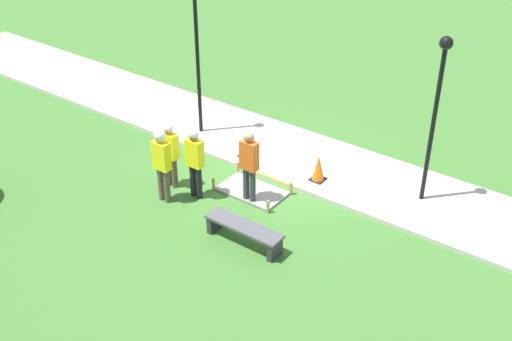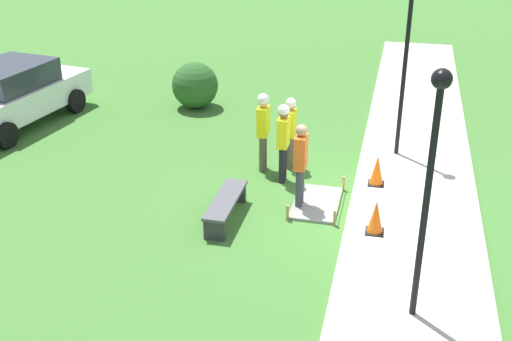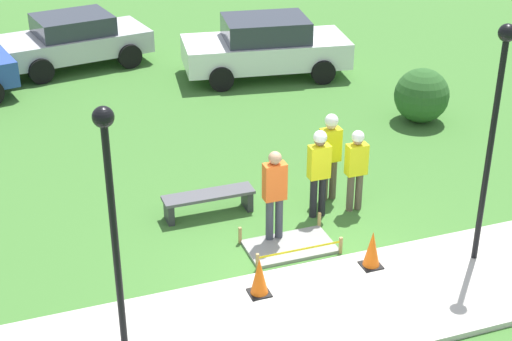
{
  "view_description": "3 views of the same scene",
  "coord_description": "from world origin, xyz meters",
  "px_view_note": "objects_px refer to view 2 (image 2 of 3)",
  "views": [
    {
      "loc": [
        -7.47,
        10.68,
        8.22
      ],
      "look_at": [
        -0.6,
        1.33,
        1.13
      ],
      "focal_mm": 45.0,
      "sensor_mm": 36.0,
      "label": 1
    },
    {
      "loc": [
        -11.58,
        -0.78,
        6.19
      ],
      "look_at": [
        -0.38,
        1.86,
        0.81
      ],
      "focal_mm": 45.0,
      "sensor_mm": 36.0,
      "label": 2
    },
    {
      "loc": [
        -4.58,
        -10.26,
        7.53
      ],
      "look_at": [
        -0.23,
        1.82,
        1.04
      ],
      "focal_mm": 55.0,
      "sensor_mm": 36.0,
      "label": 3
    }
  ],
  "objects_px": {
    "traffic_cone_far_patch": "(377,170)",
    "worker_trainee": "(290,127)",
    "lamppost_far": "(431,163)",
    "parked_car_white": "(11,94)",
    "park_bench": "(226,204)",
    "bystander_in_orange_shirt": "(301,161)",
    "worker_supervisor": "(283,136)",
    "lamppost_near": "(407,42)",
    "worker_assistant": "(263,125)",
    "traffic_cone_near_patch": "(376,217)"
  },
  "relations": [
    {
      "from": "traffic_cone_far_patch",
      "to": "worker_trainee",
      "type": "xyz_separation_m",
      "value": [
        0.67,
        2.01,
        0.55
      ]
    },
    {
      "from": "lamppost_far",
      "to": "parked_car_white",
      "type": "relative_size",
      "value": 0.8
    },
    {
      "from": "traffic_cone_far_patch",
      "to": "parked_car_white",
      "type": "height_order",
      "value": "parked_car_white"
    },
    {
      "from": "traffic_cone_far_patch",
      "to": "park_bench",
      "type": "distance_m",
      "value": 3.44
    },
    {
      "from": "bystander_in_orange_shirt",
      "to": "parked_car_white",
      "type": "bearing_deg",
      "value": 70.61
    },
    {
      "from": "lamppost_far",
      "to": "worker_supervisor",
      "type": "bearing_deg",
      "value": 33.72
    },
    {
      "from": "lamppost_near",
      "to": "lamppost_far",
      "type": "xyz_separation_m",
      "value": [
        -6.16,
        -0.46,
        -0.17
      ]
    },
    {
      "from": "worker_assistant",
      "to": "parked_car_white",
      "type": "bearing_deg",
      "value": 79.43
    },
    {
      "from": "traffic_cone_far_patch",
      "to": "worker_trainee",
      "type": "height_order",
      "value": "worker_trainee"
    },
    {
      "from": "worker_supervisor",
      "to": "lamppost_far",
      "type": "height_order",
      "value": "lamppost_far"
    },
    {
      "from": "traffic_cone_near_patch",
      "to": "worker_trainee",
      "type": "distance_m",
      "value": 3.49
    },
    {
      "from": "lamppost_near",
      "to": "worker_assistant",
      "type": "bearing_deg",
      "value": 115.83
    },
    {
      "from": "park_bench",
      "to": "worker_trainee",
      "type": "height_order",
      "value": "worker_trainee"
    },
    {
      "from": "worker_supervisor",
      "to": "bystander_in_orange_shirt",
      "type": "bearing_deg",
      "value": -152.95
    },
    {
      "from": "worker_assistant",
      "to": "lamppost_near",
      "type": "bearing_deg",
      "value": -64.17
    },
    {
      "from": "worker_trainee",
      "to": "lamppost_near",
      "type": "distance_m",
      "value": 3.19
    },
    {
      "from": "traffic_cone_far_patch",
      "to": "worker_assistant",
      "type": "relative_size",
      "value": 0.37
    },
    {
      "from": "traffic_cone_far_patch",
      "to": "lamppost_far",
      "type": "xyz_separation_m",
      "value": [
        -4.36,
        -0.82,
        2.18
      ]
    },
    {
      "from": "traffic_cone_near_patch",
      "to": "traffic_cone_far_patch",
      "type": "bearing_deg",
      "value": 2.89
    },
    {
      "from": "traffic_cone_far_patch",
      "to": "bystander_in_orange_shirt",
      "type": "xyz_separation_m",
      "value": [
        -1.2,
        1.46,
        0.58
      ]
    },
    {
      "from": "traffic_cone_far_patch",
      "to": "worker_supervisor",
      "type": "xyz_separation_m",
      "value": [
        -0.1,
        2.02,
        0.63
      ]
    },
    {
      "from": "worker_assistant",
      "to": "parked_car_white",
      "type": "distance_m",
      "value": 7.3
    },
    {
      "from": "traffic_cone_near_patch",
      "to": "bystander_in_orange_shirt",
      "type": "xyz_separation_m",
      "value": [
        0.86,
        1.57,
        0.59
      ]
    },
    {
      "from": "park_bench",
      "to": "worker_assistant",
      "type": "height_order",
      "value": "worker_assistant"
    },
    {
      "from": "traffic_cone_far_patch",
      "to": "traffic_cone_near_patch",
      "type": "bearing_deg",
      "value": -177.11
    },
    {
      "from": "traffic_cone_near_patch",
      "to": "worker_trainee",
      "type": "xyz_separation_m",
      "value": [
        2.72,
        2.11,
        0.55
      ]
    },
    {
      "from": "traffic_cone_near_patch",
      "to": "lamppost_far",
      "type": "xyz_separation_m",
      "value": [
        -2.31,
        -0.72,
        2.19
      ]
    },
    {
      "from": "worker_trainee",
      "to": "bystander_in_orange_shirt",
      "type": "xyz_separation_m",
      "value": [
        -1.86,
        -0.55,
        0.04
      ]
    },
    {
      "from": "park_bench",
      "to": "worker_trainee",
      "type": "relative_size",
      "value": 1.05
    },
    {
      "from": "worker_assistant",
      "to": "lamppost_near",
      "type": "distance_m",
      "value": 3.67
    },
    {
      "from": "lamppost_far",
      "to": "parked_car_white",
      "type": "distance_m",
      "value": 12.32
    },
    {
      "from": "lamppost_far",
      "to": "traffic_cone_near_patch",
      "type": "bearing_deg",
      "value": 17.28
    },
    {
      "from": "worker_trainee",
      "to": "lamppost_near",
      "type": "relative_size",
      "value": 0.4
    },
    {
      "from": "lamppost_near",
      "to": "lamppost_far",
      "type": "height_order",
      "value": "lamppost_near"
    },
    {
      "from": "park_bench",
      "to": "parked_car_white",
      "type": "height_order",
      "value": "parked_car_white"
    },
    {
      "from": "worker_supervisor",
      "to": "lamppost_near",
      "type": "relative_size",
      "value": 0.43
    },
    {
      "from": "traffic_cone_far_patch",
      "to": "lamppost_near",
      "type": "xyz_separation_m",
      "value": [
        1.8,
        -0.36,
        2.35
      ]
    },
    {
      "from": "parked_car_white",
      "to": "lamppost_near",
      "type": "bearing_deg",
      "value": -80.87
    },
    {
      "from": "park_bench",
      "to": "bystander_in_orange_shirt",
      "type": "bearing_deg",
      "value": -57.42
    },
    {
      "from": "worker_trainee",
      "to": "lamppost_far",
      "type": "xyz_separation_m",
      "value": [
        -5.03,
        -2.83,
        1.63
      ]
    },
    {
      "from": "traffic_cone_far_patch",
      "to": "parked_car_white",
      "type": "relative_size",
      "value": 0.14
    },
    {
      "from": "traffic_cone_far_patch",
      "to": "lamppost_far",
      "type": "relative_size",
      "value": 0.17
    },
    {
      "from": "worker_supervisor",
      "to": "lamppost_far",
      "type": "xyz_separation_m",
      "value": [
        -4.26,
        -2.84,
        1.55
      ]
    },
    {
      "from": "traffic_cone_far_patch",
      "to": "lamppost_near",
      "type": "relative_size",
      "value": 0.16
    },
    {
      "from": "traffic_cone_near_patch",
      "to": "lamppost_far",
      "type": "relative_size",
      "value": 0.17
    },
    {
      "from": "worker_trainee",
      "to": "bystander_in_orange_shirt",
      "type": "bearing_deg",
      "value": -163.65
    },
    {
      "from": "worker_supervisor",
      "to": "park_bench",
      "type": "bearing_deg",
      "value": 158.86
    },
    {
      "from": "traffic_cone_near_patch",
      "to": "traffic_cone_far_patch",
      "type": "relative_size",
      "value": 0.99
    },
    {
      "from": "traffic_cone_far_patch",
      "to": "worker_trainee",
      "type": "distance_m",
      "value": 2.19
    },
    {
      "from": "worker_trainee",
      "to": "parked_car_white",
      "type": "xyz_separation_m",
      "value": [
        1.05,
        7.73,
        -0.14
      ]
    }
  ]
}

